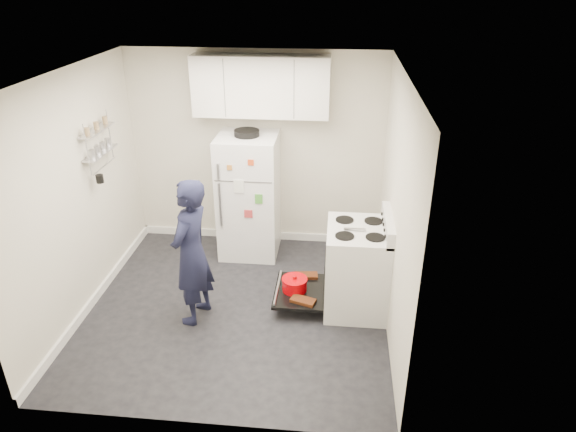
# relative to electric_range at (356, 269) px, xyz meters

# --- Properties ---
(room) EXTENTS (3.21, 3.21, 2.51)m
(room) POSITION_rel_electric_range_xyz_m (-1.29, -0.12, 0.74)
(room) COLOR black
(room) RESTS_ON ground
(electric_range) EXTENTS (0.66, 0.76, 1.10)m
(electric_range) POSITION_rel_electric_range_xyz_m (0.00, 0.00, 0.00)
(electric_range) COLOR silver
(electric_range) RESTS_ON ground
(open_oven_door) EXTENTS (0.55, 0.70, 0.22)m
(open_oven_door) POSITION_rel_electric_range_xyz_m (-0.61, 0.00, -0.28)
(open_oven_door) COLOR black
(open_oven_door) RESTS_ON ground
(refrigerator) EXTENTS (0.72, 0.74, 1.62)m
(refrigerator) POSITION_rel_electric_range_xyz_m (-1.32, 1.10, 0.31)
(refrigerator) COLOR white
(refrigerator) RESTS_ON ground
(upper_cabinets) EXTENTS (1.60, 0.33, 0.70)m
(upper_cabinets) POSITION_rel_electric_range_xyz_m (-1.16, 1.28, 1.63)
(upper_cabinets) COLOR silver
(upper_cabinets) RESTS_ON room
(wall_shelf_rack) EXTENTS (0.14, 0.60, 0.61)m
(wall_shelf_rack) POSITION_rel_electric_range_xyz_m (-2.78, 0.34, 1.21)
(wall_shelf_rack) COLOR #B2B2B7
(wall_shelf_rack) RESTS_ON room
(person) EXTENTS (0.49, 0.64, 1.56)m
(person) POSITION_rel_electric_range_xyz_m (-1.66, -0.36, 0.31)
(person) COLOR black
(person) RESTS_ON ground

